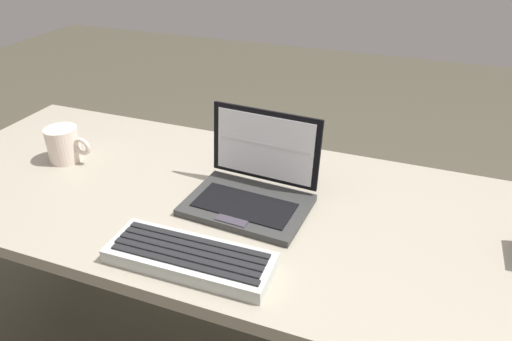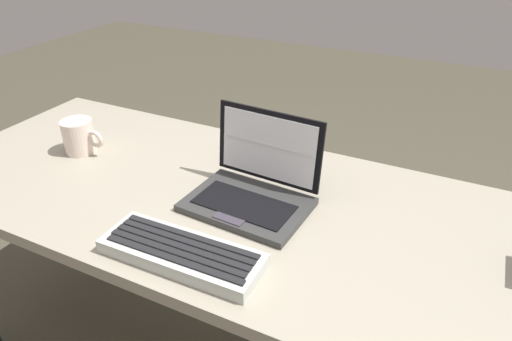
% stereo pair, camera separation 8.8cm
% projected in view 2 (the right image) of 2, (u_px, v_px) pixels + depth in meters
% --- Properties ---
extents(desk, '(1.76, 0.68, 0.73)m').
position_uv_depth(desk, '(240.00, 229.00, 1.18)').
color(desk, gray).
rests_on(desk, ground).
extents(laptop_front, '(0.30, 0.24, 0.21)m').
position_uv_depth(laptop_front, '(253.00, 187.00, 1.11)').
color(laptop_front, '#313231').
rests_on(laptop_front, desk).
extents(external_keyboard, '(0.35, 0.12, 0.03)m').
position_uv_depth(external_keyboard, '(182.00, 253.00, 0.94)').
color(external_keyboard, '#BAC0B9').
rests_on(external_keyboard, desk).
extents(coffee_mug, '(0.14, 0.09, 0.10)m').
position_uv_depth(coffee_mug, '(79.00, 136.00, 1.33)').
color(coffee_mug, beige).
rests_on(coffee_mug, desk).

